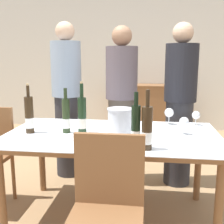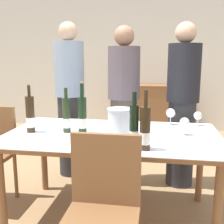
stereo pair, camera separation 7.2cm
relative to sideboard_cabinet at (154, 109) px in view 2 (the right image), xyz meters
name	(u,v)px [view 2 (the right image)]	position (x,y,z in m)	size (l,w,h in m)	color
ground_plane	(112,216)	(-0.31, -2.87, -0.43)	(12.00, 12.00, 0.00)	#A37F56
back_wall	(139,54)	(-0.31, 0.29, 0.97)	(8.00, 0.10, 2.80)	silver
sideboard_cabinet	(154,109)	(0.00, 0.00, 0.00)	(1.28, 0.46, 0.86)	brown
dining_table	(112,142)	(-0.31, -2.87, 0.24)	(1.72, 0.99, 0.74)	brown
ice_bucket	(120,121)	(-0.24, -2.91, 0.42)	(0.21, 0.21, 0.22)	silver
wine_bottle_0	(66,116)	(-0.68, -2.88, 0.44)	(0.06, 0.06, 0.37)	#28381E
wine_bottle_1	(30,115)	(-0.98, -2.93, 0.44)	(0.07, 0.07, 0.41)	#332314
wine_bottle_2	(134,128)	(-0.10, -3.21, 0.45)	(0.06, 0.06, 0.39)	black
wine_bottle_3	(82,116)	(-0.55, -2.88, 0.45)	(0.07, 0.07, 0.42)	black
wine_bottle_4	(145,130)	(-0.03, -3.23, 0.44)	(0.07, 0.07, 0.40)	#332314
wine_glass_0	(171,113)	(0.17, -2.48, 0.41)	(0.08, 0.08, 0.15)	white
wine_glass_1	(198,116)	(0.41, -2.48, 0.39)	(0.07, 0.07, 0.13)	white
wine_glass_2	(185,123)	(0.27, -2.82, 0.40)	(0.08, 0.08, 0.14)	white
chair_near_front	(103,203)	(-0.24, -3.60, 0.09)	(0.42, 0.42, 0.91)	brown
person_host	(70,100)	(-0.92, -2.03, 0.43)	(0.33, 0.33, 1.72)	#2D2D33
person_guest_left	(124,107)	(-0.30, -2.15, 0.40)	(0.33, 0.33, 1.66)	#51473D
person_guest_right	(182,106)	(0.30, -2.11, 0.42)	(0.33, 0.33, 1.69)	#2D2D33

